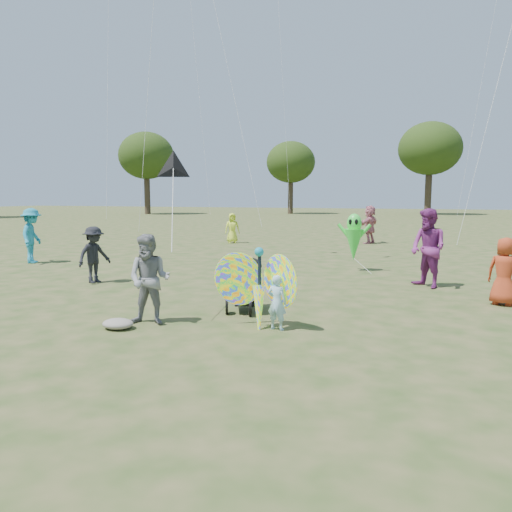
{
  "coord_description": "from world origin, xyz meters",
  "views": [
    {
      "loc": [
        3.11,
        -7.62,
        2.29
      ],
      "look_at": [
        -0.2,
        1.5,
        1.1
      ],
      "focal_mm": 35.0,
      "sensor_mm": 36.0,
      "label": 1
    }
  ],
  "objects_px": {
    "adult_man": "(149,280)",
    "alien_kite": "(354,239)",
    "crowd_b": "(94,255)",
    "butterfly_kite": "(259,289)",
    "crowd_i": "(32,236)",
    "jogging_stroller": "(246,280)",
    "child_girl": "(277,302)",
    "crowd_e": "(428,248)",
    "crowd_j": "(370,224)",
    "crowd_g": "(232,228)",
    "crowd_a": "(505,271)"
  },
  "relations": [
    {
      "from": "crowd_g",
      "to": "crowd_i",
      "type": "xyz_separation_m",
      "value": [
        -3.61,
        -8.86,
        0.21
      ]
    },
    {
      "from": "crowd_a",
      "to": "crowd_j",
      "type": "bearing_deg",
      "value": -48.21
    },
    {
      "from": "crowd_j",
      "to": "butterfly_kite",
      "type": "bearing_deg",
      "value": 21.8
    },
    {
      "from": "crowd_b",
      "to": "butterfly_kite",
      "type": "distance_m",
      "value": 6.17
    },
    {
      "from": "crowd_i",
      "to": "butterfly_kite",
      "type": "distance_m",
      "value": 11.25
    },
    {
      "from": "crowd_b",
      "to": "crowd_g",
      "type": "height_order",
      "value": "crowd_b"
    },
    {
      "from": "child_girl",
      "to": "butterfly_kite",
      "type": "height_order",
      "value": "butterfly_kite"
    },
    {
      "from": "adult_man",
      "to": "crowd_i",
      "type": "distance_m",
      "value": 9.88
    },
    {
      "from": "crowd_j",
      "to": "butterfly_kite",
      "type": "height_order",
      "value": "crowd_j"
    },
    {
      "from": "adult_man",
      "to": "crowd_a",
      "type": "relative_size",
      "value": 1.13
    },
    {
      "from": "crowd_j",
      "to": "crowd_a",
      "type": "bearing_deg",
      "value": 40.27
    },
    {
      "from": "crowd_j",
      "to": "alien_kite",
      "type": "xyz_separation_m",
      "value": [
        0.66,
        -8.98,
        0.07
      ]
    },
    {
      "from": "child_girl",
      "to": "crowd_i",
      "type": "xyz_separation_m",
      "value": [
        -10.33,
        5.25,
        0.45
      ]
    },
    {
      "from": "crowd_b",
      "to": "crowd_g",
      "type": "relative_size",
      "value": 1.03
    },
    {
      "from": "butterfly_kite",
      "to": "jogging_stroller",
      "type": "bearing_deg",
      "value": 121.64
    },
    {
      "from": "child_girl",
      "to": "crowd_g",
      "type": "height_order",
      "value": "crowd_g"
    },
    {
      "from": "butterfly_kite",
      "to": "crowd_i",
      "type": "bearing_deg",
      "value": 152.54
    },
    {
      "from": "jogging_stroller",
      "to": "crowd_e",
      "type": "bearing_deg",
      "value": 26.26
    },
    {
      "from": "child_girl",
      "to": "crowd_i",
      "type": "distance_m",
      "value": 11.6
    },
    {
      "from": "crowd_e",
      "to": "crowd_b",
      "type": "bearing_deg",
      "value": -119.22
    },
    {
      "from": "crowd_i",
      "to": "crowd_j",
      "type": "bearing_deg",
      "value": -66.95
    },
    {
      "from": "crowd_g",
      "to": "jogging_stroller",
      "type": "bearing_deg",
      "value": -95.22
    },
    {
      "from": "crowd_g",
      "to": "jogging_stroller",
      "type": "relative_size",
      "value": 1.26
    },
    {
      "from": "crowd_g",
      "to": "jogging_stroller",
      "type": "height_order",
      "value": "crowd_g"
    },
    {
      "from": "crowd_b",
      "to": "crowd_g",
      "type": "bearing_deg",
      "value": 19.62
    },
    {
      "from": "butterfly_kite",
      "to": "crowd_e",
      "type": "bearing_deg",
      "value": 61.75
    },
    {
      "from": "crowd_b",
      "to": "butterfly_kite",
      "type": "relative_size",
      "value": 0.85
    },
    {
      "from": "crowd_g",
      "to": "adult_man",
      "type": "bearing_deg",
      "value": -101.81
    },
    {
      "from": "crowd_a",
      "to": "jogging_stroller",
      "type": "height_order",
      "value": "crowd_a"
    },
    {
      "from": "crowd_e",
      "to": "crowd_g",
      "type": "xyz_separation_m",
      "value": [
        -9.04,
        9.08,
        -0.27
      ]
    },
    {
      "from": "crowd_a",
      "to": "crowd_e",
      "type": "bearing_deg",
      "value": -22.85
    },
    {
      "from": "crowd_b",
      "to": "crowd_j",
      "type": "relative_size",
      "value": 0.82
    },
    {
      "from": "crowd_j",
      "to": "crowd_b",
      "type": "bearing_deg",
      "value": -0.72
    },
    {
      "from": "crowd_e",
      "to": "jogging_stroller",
      "type": "height_order",
      "value": "crowd_e"
    },
    {
      "from": "crowd_j",
      "to": "butterfly_kite",
      "type": "xyz_separation_m",
      "value": [
        0.15,
        -16.06,
        -0.23
      ]
    },
    {
      "from": "crowd_b",
      "to": "butterfly_kite",
      "type": "xyz_separation_m",
      "value": [
        5.54,
        -2.71,
        -0.07
      ]
    },
    {
      "from": "crowd_g",
      "to": "alien_kite",
      "type": "bearing_deg",
      "value": -74.33
    },
    {
      "from": "child_girl",
      "to": "jogging_stroller",
      "type": "height_order",
      "value": "jogging_stroller"
    },
    {
      "from": "crowd_g",
      "to": "butterfly_kite",
      "type": "distance_m",
      "value": 15.43
    },
    {
      "from": "crowd_b",
      "to": "alien_kite",
      "type": "bearing_deg",
      "value": -38.72
    },
    {
      "from": "crowd_i",
      "to": "jogging_stroller",
      "type": "bearing_deg",
      "value": -138.6
    },
    {
      "from": "adult_man",
      "to": "crowd_i",
      "type": "height_order",
      "value": "crowd_i"
    },
    {
      "from": "crowd_e",
      "to": "jogging_stroller",
      "type": "relative_size",
      "value": 1.72
    },
    {
      "from": "adult_man",
      "to": "crowd_e",
      "type": "bearing_deg",
      "value": 39.63
    },
    {
      "from": "jogging_stroller",
      "to": "alien_kite",
      "type": "height_order",
      "value": "alien_kite"
    },
    {
      "from": "crowd_g",
      "to": "crowd_i",
      "type": "bearing_deg",
      "value": -141.14
    },
    {
      "from": "jogging_stroller",
      "to": "butterfly_kite",
      "type": "relative_size",
      "value": 0.66
    },
    {
      "from": "adult_man",
      "to": "alien_kite",
      "type": "relative_size",
      "value": 0.92
    },
    {
      "from": "crowd_b",
      "to": "jogging_stroller",
      "type": "height_order",
      "value": "crowd_b"
    },
    {
      "from": "child_girl",
      "to": "alien_kite",
      "type": "xyz_separation_m",
      "value": [
        0.17,
        7.14,
        0.49
      ]
    }
  ]
}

